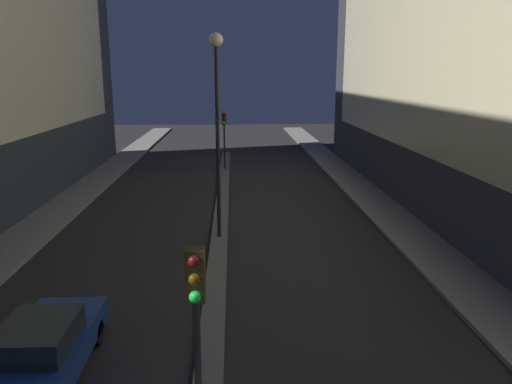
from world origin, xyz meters
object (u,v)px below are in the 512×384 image
traffic_light_near (196,312)px  traffic_light_mid (224,127)px  car_left_lane (44,348)px  street_lamp (217,96)px

traffic_light_near → traffic_light_mid: size_ratio=1.00×
traffic_light_near → traffic_light_mid: 28.75m
traffic_light_near → car_left_lane: traffic_light_near is taller
car_left_lane → street_lamp: bearing=69.0°
traffic_light_mid → car_left_lane: 26.04m
street_lamp → car_left_lane: bearing=-111.0°
traffic_light_near → street_lamp: size_ratio=0.49×
traffic_light_mid → street_lamp: (0.00, -15.75, 2.93)m
street_lamp → car_left_lane: 11.88m
street_lamp → car_left_lane: size_ratio=1.86×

